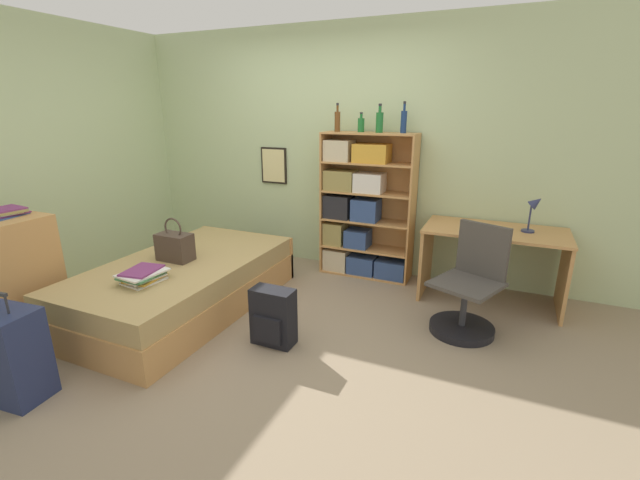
{
  "coord_description": "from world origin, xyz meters",
  "views": [
    {
      "loc": [
        1.86,
        -2.76,
        1.77
      ],
      "look_at": [
        0.55,
        0.21,
        0.75
      ],
      "focal_mm": 24.0,
      "sensor_mm": 36.0,
      "label": 1
    }
  ],
  "objects_px": {
    "desk_chair": "(468,300)",
    "backpack": "(273,317)",
    "dresser": "(11,276)",
    "desk": "(493,251)",
    "bottle_blue": "(404,121)",
    "bottle_clear": "(380,122)",
    "bed": "(185,284)",
    "bottle_green": "(337,121)",
    "book_stack_on_bed": "(143,275)",
    "desk_lamp": "(534,208)",
    "bookcase": "(359,211)",
    "bottle_brown": "(361,124)",
    "handbag": "(175,246)",
    "suitcase": "(3,353)"
  },
  "relations": [
    {
      "from": "bottle_blue",
      "to": "book_stack_on_bed",
      "type": "bearing_deg",
      "value": -127.84
    },
    {
      "from": "bed",
      "to": "bottle_brown",
      "type": "xyz_separation_m",
      "value": [
        1.15,
        1.48,
        1.37
      ]
    },
    {
      "from": "dresser",
      "to": "desk",
      "type": "height_order",
      "value": "dresser"
    },
    {
      "from": "backpack",
      "to": "dresser",
      "type": "bearing_deg",
      "value": -162.24
    },
    {
      "from": "dresser",
      "to": "desk",
      "type": "relative_size",
      "value": 0.76
    },
    {
      "from": "bookcase",
      "to": "bottle_blue",
      "type": "bearing_deg",
      "value": 6.21
    },
    {
      "from": "backpack",
      "to": "bottle_brown",
      "type": "bearing_deg",
      "value": 86.93
    },
    {
      "from": "bookcase",
      "to": "desk_lamp",
      "type": "distance_m",
      "value": 1.67
    },
    {
      "from": "suitcase",
      "to": "bottle_blue",
      "type": "height_order",
      "value": "bottle_blue"
    },
    {
      "from": "dresser",
      "to": "bottle_brown",
      "type": "xyz_separation_m",
      "value": [
        2.11,
        2.35,
        1.12
      ]
    },
    {
      "from": "desk_chair",
      "to": "backpack",
      "type": "bearing_deg",
      "value": -148.32
    },
    {
      "from": "suitcase",
      "to": "desk_lamp",
      "type": "relative_size",
      "value": 2.13
    },
    {
      "from": "bottle_blue",
      "to": "desk",
      "type": "height_order",
      "value": "bottle_blue"
    },
    {
      "from": "book_stack_on_bed",
      "to": "desk",
      "type": "relative_size",
      "value": 0.3
    },
    {
      "from": "dresser",
      "to": "bottle_clear",
      "type": "bearing_deg",
      "value": 45.06
    },
    {
      "from": "desk",
      "to": "desk_lamp",
      "type": "distance_m",
      "value": 0.51
    },
    {
      "from": "desk_chair",
      "to": "desk_lamp",
      "type": "bearing_deg",
      "value": 59.36
    },
    {
      "from": "handbag",
      "to": "book_stack_on_bed",
      "type": "relative_size",
      "value": 1.06
    },
    {
      "from": "bottle_green",
      "to": "desk",
      "type": "relative_size",
      "value": 0.23
    },
    {
      "from": "bottle_green",
      "to": "bottle_clear",
      "type": "height_order",
      "value": "bottle_green"
    },
    {
      "from": "bottle_green",
      "to": "bottle_clear",
      "type": "relative_size",
      "value": 1.03
    },
    {
      "from": "backpack",
      "to": "desk_lamp",
      "type": "bearing_deg",
      "value": 41.15
    },
    {
      "from": "bottle_brown",
      "to": "book_stack_on_bed",
      "type": "bearing_deg",
      "value": -119.22
    },
    {
      "from": "dresser",
      "to": "desk",
      "type": "bearing_deg",
      "value": 31.64
    },
    {
      "from": "bottle_brown",
      "to": "bottle_clear",
      "type": "relative_size",
      "value": 0.7
    },
    {
      "from": "handbag",
      "to": "desk_lamp",
      "type": "bearing_deg",
      "value": 24.4
    },
    {
      "from": "desk_lamp",
      "to": "backpack",
      "type": "bearing_deg",
      "value": -138.85
    },
    {
      "from": "bottle_clear",
      "to": "desk_chair",
      "type": "xyz_separation_m",
      "value": [
        1.04,
        -0.85,
        -1.35
      ]
    },
    {
      "from": "bed",
      "to": "backpack",
      "type": "xyz_separation_m",
      "value": [
        1.05,
        -0.23,
        0.0
      ]
    },
    {
      "from": "suitcase",
      "to": "bottle_green",
      "type": "bearing_deg",
      "value": 69.51
    },
    {
      "from": "bottle_clear",
      "to": "bottle_blue",
      "type": "bearing_deg",
      "value": 9.57
    },
    {
      "from": "bookcase",
      "to": "bottle_green",
      "type": "height_order",
      "value": "bottle_green"
    },
    {
      "from": "bottle_green",
      "to": "desk_chair",
      "type": "relative_size",
      "value": 0.32
    },
    {
      "from": "desk_lamp",
      "to": "desk",
      "type": "bearing_deg",
      "value": -173.55
    },
    {
      "from": "bottle_green",
      "to": "bottle_brown",
      "type": "relative_size",
      "value": 1.46
    },
    {
      "from": "bottle_green",
      "to": "desk",
      "type": "distance_m",
      "value": 1.98
    },
    {
      "from": "bottle_brown",
      "to": "desk",
      "type": "height_order",
      "value": "bottle_brown"
    },
    {
      "from": "bottle_brown",
      "to": "desk",
      "type": "distance_m",
      "value": 1.77
    },
    {
      "from": "bottle_brown",
      "to": "bottle_blue",
      "type": "height_order",
      "value": "bottle_blue"
    },
    {
      "from": "suitcase",
      "to": "bookcase",
      "type": "bearing_deg",
      "value": 65.32
    },
    {
      "from": "book_stack_on_bed",
      "to": "backpack",
      "type": "distance_m",
      "value": 1.08
    },
    {
      "from": "bottle_green",
      "to": "desk_lamp",
      "type": "relative_size",
      "value": 0.82
    },
    {
      "from": "bed",
      "to": "bottle_green",
      "type": "height_order",
      "value": "bottle_green"
    },
    {
      "from": "handbag",
      "to": "desk",
      "type": "xyz_separation_m",
      "value": [
        2.6,
        1.28,
        -0.08
      ]
    },
    {
      "from": "handbag",
      "to": "bottle_brown",
      "type": "xyz_separation_m",
      "value": [
        1.22,
        1.48,
        1.02
      ]
    },
    {
      "from": "bed",
      "to": "bookcase",
      "type": "xyz_separation_m",
      "value": [
        1.16,
        1.44,
        0.48
      ]
    },
    {
      "from": "bottle_clear",
      "to": "backpack",
      "type": "bearing_deg",
      "value": -99.94
    },
    {
      "from": "backpack",
      "to": "bottle_blue",
      "type": "bearing_deg",
      "value": 72.98
    },
    {
      "from": "bottle_blue",
      "to": "desk_lamp",
      "type": "xyz_separation_m",
      "value": [
        1.24,
        -0.17,
        -0.71
      ]
    },
    {
      "from": "bookcase",
      "to": "bottle_brown",
      "type": "distance_m",
      "value": 0.89
    }
  ]
}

